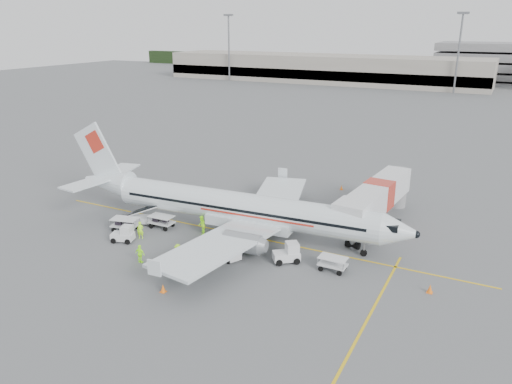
% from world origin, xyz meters
% --- Properties ---
extents(ground, '(360.00, 360.00, 0.00)m').
position_xyz_m(ground, '(0.00, 0.00, 0.00)').
color(ground, '#56595B').
extents(stripe_lead, '(44.00, 0.20, 0.01)m').
position_xyz_m(stripe_lead, '(0.00, 0.00, 0.01)').
color(stripe_lead, yellow).
rests_on(stripe_lead, ground).
extents(stripe_cross, '(0.20, 20.00, 0.01)m').
position_xyz_m(stripe_cross, '(14.00, -8.00, 0.01)').
color(stripe_cross, yellow).
rests_on(stripe_cross, ground).
extents(terminal_west, '(110.00, 22.00, 9.00)m').
position_xyz_m(terminal_west, '(-40.00, 130.00, 4.50)').
color(terminal_west, gray).
rests_on(terminal_west, ground).
extents(treeline, '(300.00, 3.00, 6.00)m').
position_xyz_m(treeline, '(0.00, 175.00, 3.00)').
color(treeline, black).
rests_on(treeline, ground).
extents(mast_west, '(3.20, 1.20, 22.00)m').
position_xyz_m(mast_west, '(-70.00, 118.00, 11.00)').
color(mast_west, slate).
rests_on(mast_west, ground).
extents(mast_center, '(3.20, 1.20, 22.00)m').
position_xyz_m(mast_center, '(5.00, 118.00, 11.00)').
color(mast_center, slate).
rests_on(mast_center, ground).
extents(aircraft, '(35.66, 28.78, 9.39)m').
position_xyz_m(aircraft, '(-0.41, 0.08, 4.69)').
color(aircraft, white).
rests_on(aircraft, ground).
extents(jet_bridge, '(4.75, 17.55, 4.55)m').
position_xyz_m(jet_bridge, '(10.29, 8.26, 2.27)').
color(jet_bridge, silver).
rests_on(jet_bridge, ground).
extents(belt_loader, '(5.13, 3.48, 2.60)m').
position_xyz_m(belt_loader, '(-10.87, -2.00, 1.30)').
color(belt_loader, silver).
rests_on(belt_loader, ground).
extents(tug_fore, '(2.53, 2.36, 1.71)m').
position_xyz_m(tug_fore, '(5.56, -3.26, 0.86)').
color(tug_fore, silver).
rests_on(tug_fore, ground).
extents(tug_mid, '(2.37, 2.00, 1.59)m').
position_xyz_m(tug_mid, '(1.03, -4.97, 0.79)').
color(tug_mid, silver).
rests_on(tug_mid, ground).
extents(tug_aft, '(2.27, 1.71, 1.55)m').
position_xyz_m(tug_aft, '(-9.57, -6.29, 0.78)').
color(tug_aft, silver).
rests_on(tug_aft, ground).
extents(cart_loaded_a, '(2.45, 1.50, 1.26)m').
position_xyz_m(cart_loaded_a, '(-8.39, -2.00, 0.63)').
color(cart_loaded_a, silver).
rests_on(cart_loaded_a, ground).
extents(cart_loaded_b, '(2.78, 2.02, 1.31)m').
position_xyz_m(cart_loaded_b, '(-11.05, -4.27, 0.65)').
color(cart_loaded_b, silver).
rests_on(cart_loaded_b, ground).
extents(cart_empty_a, '(2.57, 1.63, 1.29)m').
position_xyz_m(cart_empty_a, '(-0.77, -8.89, 0.65)').
color(cart_empty_a, silver).
rests_on(cart_empty_a, ground).
extents(cart_empty_b, '(2.30, 1.39, 1.18)m').
position_xyz_m(cart_empty_b, '(9.55, -2.96, 0.59)').
color(cart_empty_b, silver).
rests_on(cart_empty_b, ground).
extents(cone_nose, '(0.43, 0.43, 0.71)m').
position_xyz_m(cone_nose, '(17.18, -3.05, 0.35)').
color(cone_nose, orange).
rests_on(cone_nose, ground).
extents(cone_port, '(0.36, 0.36, 0.58)m').
position_xyz_m(cone_port, '(3.68, 17.56, 0.29)').
color(cone_port, orange).
rests_on(cone_port, ground).
extents(cone_stbd, '(0.41, 0.41, 0.68)m').
position_xyz_m(cone_stbd, '(-0.63, -12.05, 0.34)').
color(cone_stbd, orange).
rests_on(cone_stbd, ground).
extents(crew_a, '(0.72, 0.62, 1.67)m').
position_xyz_m(crew_a, '(-8.54, -5.01, 0.83)').
color(crew_a, '#A8FF1C').
rests_on(crew_a, ground).
extents(crew_b, '(1.02, 1.10, 1.82)m').
position_xyz_m(crew_b, '(-4.03, -1.50, 0.91)').
color(crew_b, '#A8FF1C').
rests_on(crew_b, ground).
extents(crew_c, '(1.07, 1.19, 1.60)m').
position_xyz_m(crew_c, '(-2.57, -7.38, 0.80)').
color(crew_c, '#A8FF1C').
rests_on(crew_c, ground).
extents(crew_d, '(0.96, 0.43, 1.62)m').
position_xyz_m(crew_d, '(-5.29, -8.98, 0.81)').
color(crew_d, '#A8FF1C').
rests_on(crew_d, ground).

